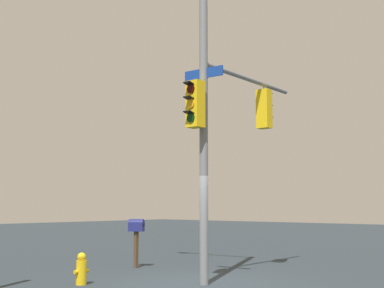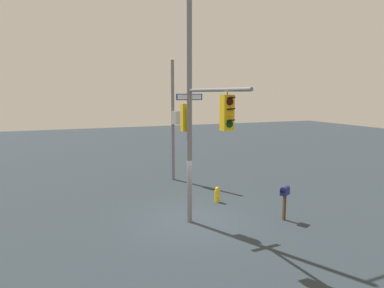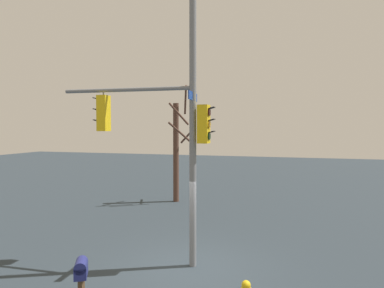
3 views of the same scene
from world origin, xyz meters
TOP-DOWN VIEW (x-y plane):
  - ground_plane at (0.00, 0.00)m, footprint 80.00×80.00m
  - main_signal_pole_assembly at (0.51, 0.08)m, footprint 4.76×3.84m
  - fire_hydrant at (-1.88, 1.96)m, footprint 0.38×0.24m
  - mailbox at (1.23, 3.46)m, footprint 0.42×0.50m

SIDE VIEW (x-z plane):
  - ground_plane at x=0.00m, z-range 0.00..0.00m
  - fire_hydrant at x=-1.88m, z-range -0.02..0.71m
  - mailbox at x=1.23m, z-range 0.40..1.81m
  - main_signal_pole_assembly at x=0.51m, z-range 0.29..9.94m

